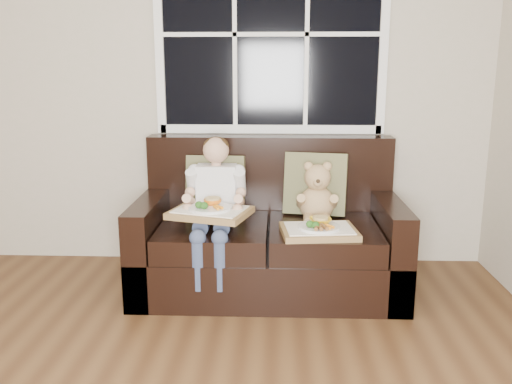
{
  "coord_description": "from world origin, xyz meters",
  "views": [
    {
      "loc": [
        0.72,
        -1.42,
        1.43
      ],
      "look_at": [
        0.6,
        1.85,
        0.67
      ],
      "focal_mm": 38.0,
      "sensor_mm": 36.0,
      "label": 1
    }
  ],
  "objects_px": {
    "child": "(215,195)",
    "tray_left": "(210,211)",
    "teddy_bear": "(317,196)",
    "tray_right": "(319,229)",
    "loveseat": "(269,240)"
  },
  "relations": [
    {
      "from": "teddy_bear",
      "to": "tray_right",
      "type": "bearing_deg",
      "value": -89.56
    },
    {
      "from": "loveseat",
      "to": "child",
      "type": "xyz_separation_m",
      "value": [
        -0.34,
        -0.12,
        0.33
      ]
    },
    {
      "from": "child",
      "to": "tray_left",
      "type": "relative_size",
      "value": 1.57
    },
    {
      "from": "child",
      "to": "tray_right",
      "type": "relative_size",
      "value": 1.76
    },
    {
      "from": "loveseat",
      "to": "teddy_bear",
      "type": "xyz_separation_m",
      "value": [
        0.31,
        -0.0,
        0.3
      ]
    },
    {
      "from": "teddy_bear",
      "to": "tray_left",
      "type": "relative_size",
      "value": 0.75
    },
    {
      "from": "loveseat",
      "to": "tray_right",
      "type": "xyz_separation_m",
      "value": [
        0.3,
        -0.32,
        0.17
      ]
    },
    {
      "from": "tray_left",
      "to": "tray_right",
      "type": "distance_m",
      "value": 0.67
    },
    {
      "from": "child",
      "to": "tray_left",
      "type": "bearing_deg",
      "value": -95.12
    },
    {
      "from": "teddy_bear",
      "to": "tray_right",
      "type": "relative_size",
      "value": 0.84
    },
    {
      "from": "child",
      "to": "teddy_bear",
      "type": "relative_size",
      "value": 2.09
    },
    {
      "from": "tray_left",
      "to": "teddy_bear",
      "type": "bearing_deg",
      "value": 38.46
    },
    {
      "from": "tray_left",
      "to": "tray_right",
      "type": "bearing_deg",
      "value": 11.99
    },
    {
      "from": "child",
      "to": "teddy_bear",
      "type": "xyz_separation_m",
      "value": [
        0.65,
        0.12,
        -0.03
      ]
    },
    {
      "from": "tray_left",
      "to": "tray_right",
      "type": "xyz_separation_m",
      "value": [
        0.66,
        -0.05,
        -0.09
      ]
    }
  ]
}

